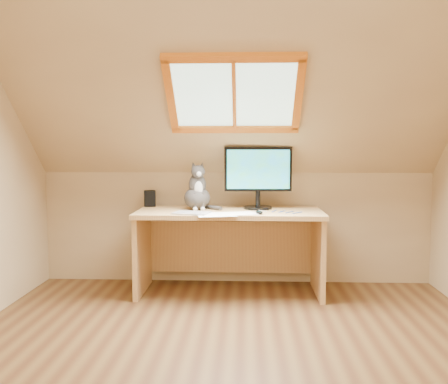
{
  "coord_description": "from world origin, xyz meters",
  "views": [
    {
      "loc": [
        0.09,
        -2.75,
        1.23
      ],
      "look_at": [
        -0.07,
        1.0,
        0.89
      ],
      "focal_mm": 40.0,
      "sensor_mm": 36.0,
      "label": 1
    }
  ],
  "objects": [
    {
      "name": "ground",
      "position": [
        0.0,
        0.0,
        0.0
      ],
      "size": [
        3.5,
        3.5,
        0.0
      ],
      "primitive_type": "plane",
      "color": "brown",
      "rests_on": "ground"
    },
    {
      "name": "room_shell",
      "position": [
        0.0,
        -0.09,
        1.43
      ],
      "size": [
        3.52,
        3.52,
        2.41
      ],
      "color": "tan",
      "rests_on": "ground"
    },
    {
      "name": "desk",
      "position": [
        -0.05,
        1.45,
        0.48
      ],
      "size": [
        1.54,
        0.67,
        0.7
      ],
      "color": "tan",
      "rests_on": "ground"
    },
    {
      "name": "monitor",
      "position": [
        0.19,
        1.48,
        1.0
      ],
      "size": [
        0.57,
        0.24,
        0.53
      ],
      "color": "black",
      "rests_on": "desk"
    },
    {
      "name": "cat",
      "position": [
        -0.32,
        1.44,
        0.85
      ],
      "size": [
        0.28,
        0.31,
        0.41
      ],
      "color": "#423D3A",
      "rests_on": "desk"
    },
    {
      "name": "desk_speaker",
      "position": [
        -0.76,
        1.63,
        0.77
      ],
      "size": [
        0.12,
        0.12,
        0.14
      ],
      "primitive_type": "cube",
      "rotation": [
        0.0,
        0.0,
        0.25
      ],
      "color": "black",
      "rests_on": "desk"
    },
    {
      "name": "graphics_tablet",
      "position": [
        -0.34,
        1.16,
        0.71
      ],
      "size": [
        0.31,
        0.25,
        0.01
      ],
      "primitive_type": "cube",
      "rotation": [
        0.0,
        0.0,
        -0.23
      ],
      "color": "#B2B2B7",
      "rests_on": "desk"
    },
    {
      "name": "mouse",
      "position": [
        0.2,
        1.15,
        0.72
      ],
      "size": [
        0.08,
        0.1,
        0.03
      ],
      "primitive_type": "ellipsoid",
      "rotation": [
        0.0,
        0.0,
        0.32
      ],
      "color": "black",
      "rests_on": "desk"
    },
    {
      "name": "papers",
      "position": [
        -0.06,
        1.12,
        0.71
      ],
      "size": [
        0.35,
        0.3,
        0.01
      ],
      "color": "white",
      "rests_on": "desk"
    },
    {
      "name": "cables",
      "position": [
        0.32,
        1.26,
        0.71
      ],
      "size": [
        0.51,
        0.26,
        0.01
      ],
      "color": "silver",
      "rests_on": "desk"
    }
  ]
}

